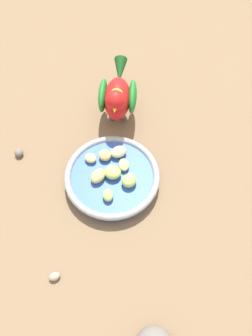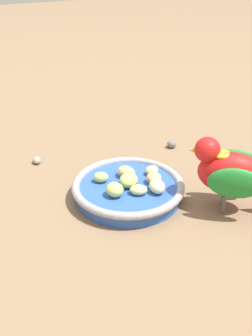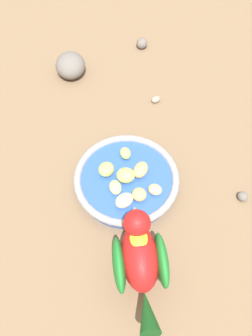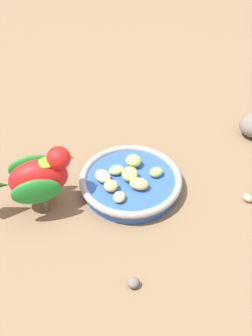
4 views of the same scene
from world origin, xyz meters
The scene contains 13 objects.
ground_plane centered at (0.00, 0.00, 0.00)m, with size 4.00×4.00×0.00m, color #7A6047.
feeding_bowl centered at (0.02, -0.01, 0.02)m, with size 0.19×0.19×0.03m.
apple_piece_0 centered at (0.06, -0.05, 0.04)m, with size 0.03×0.03×0.02m, color beige.
apple_piece_1 centered at (0.02, -0.04, 0.03)m, with size 0.03×0.02×0.02m, color #C6D17A.
apple_piece_2 centered at (0.02, -0.01, 0.04)m, with size 0.03×0.03×0.02m, color #B2CC66.
apple_piece_3 centered at (0.07, 0.01, 0.03)m, with size 0.03×0.02×0.02m, color #E5C67F.
apple_piece_4 centered at (0.06, -0.02, 0.03)m, with size 0.03×0.03×0.02m, color tan.
apple_piece_5 centered at (-0.01, -0.03, 0.04)m, with size 0.03×0.03×0.02m, color #B2CC66.
apple_piece_6 centered at (-0.02, 0.02, 0.03)m, with size 0.03×0.02×0.02m, color #B2CC66.
apple_piece_7 centered at (0.03, 0.01, 0.04)m, with size 0.04×0.03×0.02m, color tan.
parrot centered at (0.16, -0.10, 0.07)m, with size 0.16×0.13×0.13m.
pebble_0 centered at (-0.10, 0.17, 0.01)m, with size 0.02×0.02×0.01m, color gray.
pebble_1 centered at (0.17, 0.13, 0.01)m, with size 0.02×0.02×0.02m, color slate.
Camera 2 is at (-0.22, -0.62, 0.43)m, focal length 48.24 mm.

